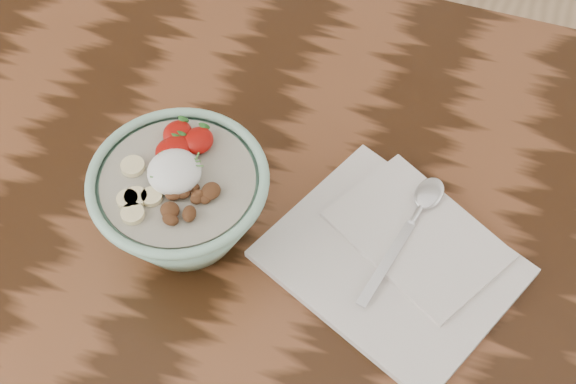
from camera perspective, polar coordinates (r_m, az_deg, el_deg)
name	(u,v)px	position (r cm, az deg, el deg)	size (l,w,h in cm)	color
table	(368,286)	(104.33, 5.71, -6.68)	(160.00, 90.00, 75.00)	black
breakfast_bowl	(182,200)	(91.95, -7.58, -0.55)	(20.25, 20.25, 13.70)	#94C7AD
napkin	(397,257)	(95.27, 7.75, -4.58)	(33.49, 30.94, 1.65)	white
spoon	(419,210)	(97.42, 9.29, -1.27)	(6.79, 20.06, 1.05)	silver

